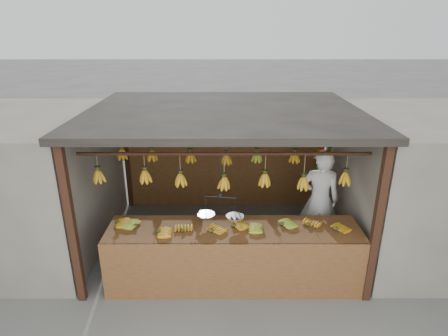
{
  "coord_description": "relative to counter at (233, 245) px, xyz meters",
  "views": [
    {
      "loc": [
        -0.01,
        -5.81,
        3.61
      ],
      "look_at": [
        0.0,
        0.3,
        1.3
      ],
      "focal_mm": 30.0,
      "sensor_mm": 36.0,
      "label": 1
    }
  ],
  "objects": [
    {
      "name": "stall",
      "position": [
        -0.13,
        1.56,
        1.26
      ],
      "size": [
        4.3,
        3.3,
        2.4
      ],
      "color": "black",
      "rests_on": "ground"
    },
    {
      "name": "counter",
      "position": [
        0.0,
        0.0,
        0.0
      ],
      "size": [
        3.65,
        0.83,
        0.96
      ],
      "color": "brown",
      "rests_on": "ground"
    },
    {
      "name": "neighbor_right",
      "position": [
        3.47,
        1.23,
        0.43
      ],
      "size": [
        3.0,
        3.0,
        2.3
      ],
      "primitive_type": "cube",
      "color": "slate",
      "rests_on": "ground"
    },
    {
      "name": "bag_bundles",
      "position": [
        1.81,
        2.58,
        0.28
      ],
      "size": [
        0.08,
        0.26,
        1.33
      ],
      "color": "red",
      "rests_on": "ground"
    },
    {
      "name": "vendor",
      "position": [
        1.47,
        1.1,
        0.17
      ],
      "size": [
        0.7,
        0.51,
        1.77
      ],
      "primitive_type": "imported",
      "rotation": [
        0.0,
        0.0,
        2.99
      ],
      "color": "white",
      "rests_on": "ground"
    },
    {
      "name": "neighbor_left",
      "position": [
        -3.73,
        1.23,
        0.43
      ],
      "size": [
        3.0,
        3.0,
        2.3
      ],
      "primitive_type": "cube",
      "color": "slate",
      "rests_on": "ground"
    },
    {
      "name": "hanging_bananas",
      "position": [
        -0.13,
        1.24,
        0.91
      ],
      "size": [
        3.65,
        2.24,
        0.38
      ],
      "color": "#BA7F13",
      "rests_on": "ground"
    },
    {
      "name": "ground",
      "position": [
        -0.13,
        1.23,
        -0.72
      ],
      "size": [
        80.0,
        80.0,
        0.0
      ],
      "primitive_type": "plane",
      "color": "#5B5B57"
    },
    {
      "name": "balance_scale",
      "position": [
        -0.18,
        0.23,
        0.4
      ],
      "size": [
        0.67,
        0.31,
        0.96
      ],
      "color": "black",
      "rests_on": "ground"
    }
  ]
}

